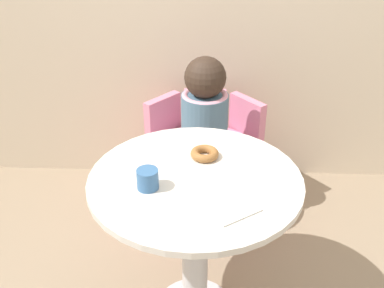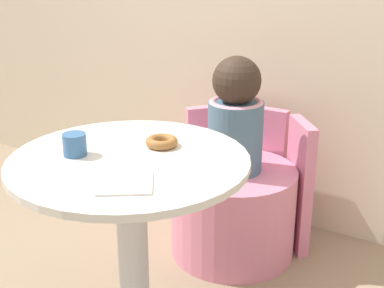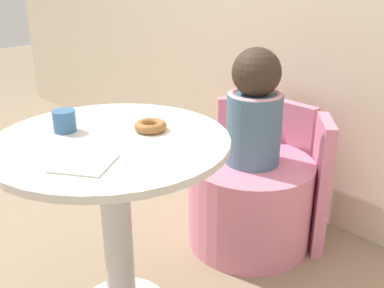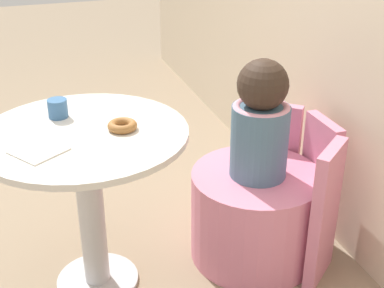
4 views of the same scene
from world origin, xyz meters
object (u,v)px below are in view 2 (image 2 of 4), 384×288
round_table (131,206)px  cup (75,144)px  child_figure (236,117)px  donut (162,142)px  tub_chair (233,211)px

round_table → cup: (-0.17, -0.07, 0.21)m
child_figure → donut: size_ratio=4.60×
child_figure → donut: 0.58m
child_figure → donut: (0.00, -0.58, 0.07)m
cup → donut: bearing=47.4°
child_figure → tub_chair: bearing=0.0°
tub_chair → child_figure: (-0.00, 0.00, 0.46)m
donut → cup: 0.29m
round_table → donut: donut is taller
tub_chair → donut: bearing=-89.6°
round_table → donut: 0.24m
donut → round_table: bearing=-102.8°
tub_chair → cup: size_ratio=7.40×
round_table → child_figure: size_ratio=1.54×
round_table → child_figure: (0.03, 0.72, 0.12)m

